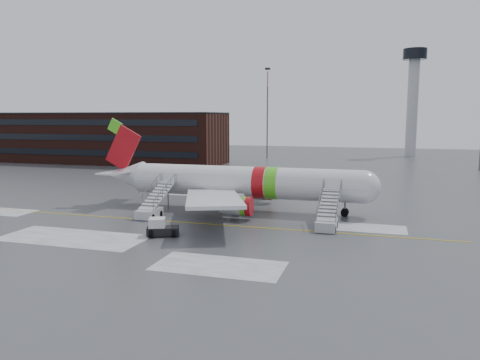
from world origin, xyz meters
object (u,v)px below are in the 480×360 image
(airliner, at_px, (237,182))
(airstair_fwd, at_px, (327,218))
(airstair_aft, at_px, (152,207))
(pushback_tug, at_px, (161,228))

(airliner, bearing_deg, airstair_fwd, -29.27)
(airliner, height_order, airstair_fwd, airliner)
(airliner, distance_m, airstair_aft, 10.75)
(airstair_aft, bearing_deg, pushback_tug, -57.61)
(pushback_tug, bearing_deg, airstair_aft, 122.39)
(airstair_aft, xyz_separation_m, pushback_tug, (4.81, -7.58, -0.30))
(airstair_fwd, bearing_deg, airstair_aft, 180.00)
(airliner, bearing_deg, airstair_aft, -141.44)
(airliner, distance_m, airstair_fwd, 13.58)
(airliner, height_order, pushback_tug, airliner)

